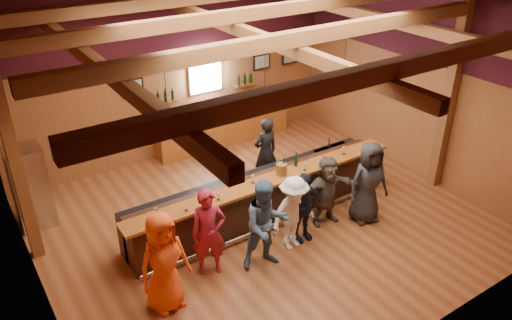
# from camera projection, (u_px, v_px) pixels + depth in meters

# --- Properties ---
(room) EXTENTS (9.04, 9.00, 4.52)m
(room) POSITION_uv_depth(u_px,v_px,m) (263.00, 78.00, 9.38)
(room) COLOR brown
(room) RESTS_ON ground
(bar_counter) EXTENTS (6.30, 1.07, 1.11)m
(bar_counter) POSITION_uv_depth(u_px,v_px,m) (260.00, 196.00, 10.72)
(bar_counter) COLOR black
(bar_counter) RESTS_ON ground
(back_bar_cabinet) EXTENTS (4.00, 0.52, 0.95)m
(back_bar_cabinet) POSITION_uv_depth(u_px,v_px,m) (224.00, 128.00, 13.94)
(back_bar_cabinet) COLOR brown
(back_bar_cabinet) RESTS_ON ground
(window) EXTENTS (0.95, 0.09, 0.95)m
(window) POSITION_uv_depth(u_px,v_px,m) (205.00, 75.00, 13.17)
(window) COLOR silver
(window) RESTS_ON room
(framed_pictures) EXTENTS (5.35, 0.05, 0.45)m
(framed_pictures) POSITION_uv_depth(u_px,v_px,m) (233.00, 67.00, 13.56)
(framed_pictures) COLOR black
(framed_pictures) RESTS_ON room
(wine_shelves) EXTENTS (3.00, 0.18, 0.30)m
(wine_shelves) POSITION_uv_depth(u_px,v_px,m) (207.00, 91.00, 13.33)
(wine_shelves) COLOR brown
(wine_shelves) RESTS_ON room
(pendant_lights) EXTENTS (4.24, 0.24, 1.37)m
(pendant_lights) POSITION_uv_depth(u_px,v_px,m) (265.00, 104.00, 9.57)
(pendant_lights) COLOR black
(pendant_lights) RESTS_ON room
(stainless_fridge) EXTENTS (0.70, 0.70, 1.80)m
(stainless_fridge) POSITION_uv_depth(u_px,v_px,m) (30.00, 187.00, 10.34)
(stainless_fridge) COLOR silver
(stainless_fridge) RESTS_ON ground
(customer_orange) EXTENTS (0.97, 0.70, 1.85)m
(customer_orange) POSITION_uv_depth(u_px,v_px,m) (164.00, 262.00, 8.19)
(customer_orange) COLOR #F24E16
(customer_orange) RESTS_ON ground
(customer_redvest) EXTENTS (0.75, 0.62, 1.75)m
(customer_redvest) POSITION_uv_depth(u_px,v_px,m) (209.00, 233.00, 8.99)
(customer_redvest) COLOR maroon
(customer_redvest) RESTS_ON ground
(customer_denim) EXTENTS (1.02, 0.88, 1.83)m
(customer_denim) POSITION_uv_depth(u_px,v_px,m) (266.00, 225.00, 9.14)
(customer_denim) COLOR #486B91
(customer_denim) RESTS_ON ground
(customer_white) EXTENTS (1.06, 0.65, 1.58)m
(customer_white) POSITION_uv_depth(u_px,v_px,m) (293.00, 213.00, 9.68)
(customer_white) COLOR white
(customer_white) RESTS_ON ground
(customer_navy) EXTENTS (0.91, 0.42, 1.53)m
(customer_navy) POSITION_uv_depth(u_px,v_px,m) (302.00, 207.00, 9.92)
(customer_navy) COLOR black
(customer_navy) RESTS_ON ground
(customer_brown) EXTENTS (1.49, 0.61, 1.56)m
(customer_brown) POSITION_uv_depth(u_px,v_px,m) (327.00, 191.00, 10.44)
(customer_brown) COLOR #524942
(customer_brown) RESTS_ON ground
(customer_dark) EXTENTS (1.01, 0.78, 1.83)m
(customer_dark) POSITION_uv_depth(u_px,v_px,m) (368.00, 183.00, 10.46)
(customer_dark) COLOR #262629
(customer_dark) RESTS_ON ground
(bartender) EXTENTS (0.64, 0.42, 1.74)m
(bartender) POSITION_uv_depth(u_px,v_px,m) (266.00, 152.00, 11.80)
(bartender) COLOR black
(bartender) RESTS_ON ground
(ice_bucket) EXTENTS (0.23, 0.23, 0.25)m
(ice_bucket) POSITION_uv_depth(u_px,v_px,m) (282.00, 169.00, 10.33)
(ice_bucket) COLOR brown
(ice_bucket) RESTS_ON bar_counter
(bottle_a) EXTENTS (0.08, 0.08, 0.35)m
(bottle_a) POSITION_uv_depth(u_px,v_px,m) (283.00, 167.00, 10.38)
(bottle_a) COLOR black
(bottle_a) RESTS_ON bar_counter
(bottle_b) EXTENTS (0.07, 0.07, 0.33)m
(bottle_b) POSITION_uv_depth(u_px,v_px,m) (296.00, 160.00, 10.65)
(bottle_b) COLOR black
(bottle_b) RESTS_ON bar_counter
(glass_a) EXTENTS (0.08, 0.08, 0.19)m
(glass_a) POSITION_uv_depth(u_px,v_px,m) (156.00, 210.00, 8.98)
(glass_a) COLOR silver
(glass_a) RESTS_ON bar_counter
(glass_b) EXTENTS (0.08, 0.08, 0.19)m
(glass_b) POSITION_uv_depth(u_px,v_px,m) (186.00, 205.00, 9.13)
(glass_b) COLOR silver
(glass_b) RESTS_ON bar_counter
(glass_c) EXTENTS (0.07, 0.07, 0.16)m
(glass_c) POSITION_uv_depth(u_px,v_px,m) (211.00, 194.00, 9.48)
(glass_c) COLOR silver
(glass_c) RESTS_ON bar_counter
(glass_d) EXTENTS (0.08, 0.08, 0.17)m
(glass_d) POSITION_uv_depth(u_px,v_px,m) (218.00, 194.00, 9.46)
(glass_d) COLOR silver
(glass_d) RESTS_ON bar_counter
(glass_e) EXTENTS (0.09, 0.09, 0.20)m
(glass_e) POSITION_uv_depth(u_px,v_px,m) (253.00, 177.00, 10.01)
(glass_e) COLOR silver
(glass_e) RESTS_ON bar_counter
(glass_f) EXTENTS (0.08, 0.08, 0.18)m
(glass_f) POSITION_uv_depth(u_px,v_px,m) (305.00, 165.00, 10.49)
(glass_f) COLOR silver
(glass_f) RESTS_ON bar_counter
(glass_g) EXTENTS (0.08, 0.08, 0.19)m
(glass_g) POSITION_uv_depth(u_px,v_px,m) (324.00, 156.00, 10.81)
(glass_g) COLOR silver
(glass_g) RESTS_ON bar_counter
(glass_h) EXTENTS (0.09, 0.09, 0.20)m
(glass_h) POSITION_uv_depth(u_px,v_px,m) (344.00, 148.00, 11.13)
(glass_h) COLOR silver
(glass_h) RESTS_ON bar_counter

